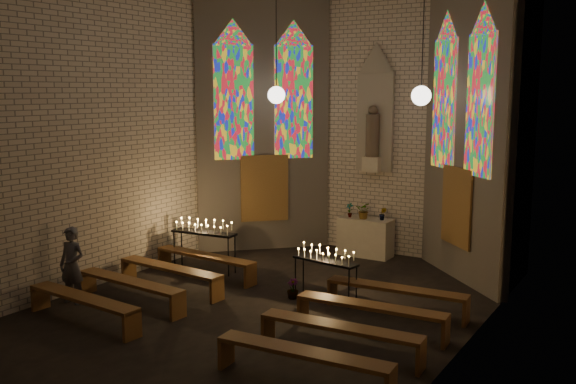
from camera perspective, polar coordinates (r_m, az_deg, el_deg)
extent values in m
plane|color=black|center=(12.60, -3.83, -11.04)|extent=(12.00, 12.00, 0.00)
cube|color=beige|center=(17.09, 7.86, 6.21)|extent=(8.00, 0.02, 7.00)
cube|color=beige|center=(14.56, -16.97, 5.42)|extent=(0.02, 12.00, 7.00)
cube|color=beige|center=(10.08, 14.86, 4.05)|extent=(0.02, 12.00, 7.00)
cube|color=beige|center=(17.33, -2.24, 6.32)|extent=(2.72, 2.72, 7.00)
cube|color=beige|center=(14.98, 15.60, 5.57)|extent=(2.72, 2.72, 7.00)
cube|color=#4C3F8C|center=(17.01, -4.85, 7.93)|extent=(0.78, 0.78, 3.00)
cube|color=#4C3F8C|center=(17.33, 0.50, 7.98)|extent=(0.78, 0.78, 3.00)
cube|color=#4C3F8C|center=(15.60, 13.71, 7.61)|extent=(0.78, 0.78, 3.00)
cube|color=#4C3F8C|center=(14.17, 16.70, 7.36)|extent=(0.78, 0.78, 3.00)
cube|color=brown|center=(17.34, -2.10, 0.34)|extent=(0.95, 0.95, 1.80)
cube|color=brown|center=(15.10, 14.74, -1.26)|extent=(0.95, 0.95, 1.80)
cube|color=gray|center=(17.02, 7.75, 6.20)|extent=(1.00, 0.12, 2.60)
cone|color=gray|center=(17.02, 7.87, 11.75)|extent=(1.00, 1.00, 0.80)
cube|color=beige|center=(16.98, 7.48, 2.47)|extent=(0.45, 0.30, 0.40)
cylinder|color=brown|center=(16.91, 7.53, 5.00)|extent=(0.36, 0.36, 1.10)
sphere|color=brown|center=(16.88, 7.57, 7.20)|extent=(0.26, 0.26, 0.26)
sphere|color=white|center=(16.30, -1.04, 8.62)|extent=(0.44, 0.44, 0.44)
cylinder|color=black|center=(16.35, -1.05, 13.53)|extent=(0.02, 0.02, 2.80)
sphere|color=white|center=(14.60, 11.76, 8.38)|extent=(0.44, 0.44, 0.44)
cylinder|color=black|center=(14.65, 11.94, 13.86)|extent=(0.02, 0.02, 2.80)
cube|color=beige|center=(17.01, 6.89, -4.01)|extent=(1.40, 0.60, 1.00)
imported|color=#4C723F|center=(16.99, 5.50, -1.61)|extent=(0.22, 0.16, 0.38)
imported|color=#4C723F|center=(16.80, 6.78, -1.64)|extent=(0.45, 0.40, 0.45)
imported|color=#4C723F|center=(16.72, 8.42, -1.93)|extent=(0.22, 0.20, 0.34)
imported|color=#4C723F|center=(13.56, 0.42, -8.60)|extent=(0.24, 0.24, 0.43)
cube|color=black|center=(15.53, -7.48, -3.60)|extent=(1.67, 0.55, 0.05)
cylinder|color=black|center=(15.95, -10.07, -5.11)|extent=(0.03, 0.03, 0.92)
cylinder|color=black|center=(15.12, -5.32, -5.79)|extent=(0.03, 0.03, 0.92)
cylinder|color=black|center=(16.19, -9.43, -4.88)|extent=(0.03, 0.03, 0.92)
cylinder|color=black|center=(15.37, -4.73, -5.53)|extent=(0.03, 0.03, 0.92)
cube|color=black|center=(13.33, 3.34, -6.14)|extent=(1.49, 0.53, 0.05)
cylinder|color=black|center=(13.74, 0.67, -7.51)|extent=(0.03, 0.03, 0.82)
cylinder|color=black|center=(12.97, 5.43, -8.56)|extent=(0.03, 0.03, 0.82)
cylinder|color=black|center=(13.94, 1.37, -7.26)|extent=(0.03, 0.03, 0.82)
cylinder|color=black|center=(13.19, 6.10, -8.28)|extent=(0.03, 0.03, 0.82)
cube|color=brown|center=(15.16, -7.38, -5.63)|extent=(2.80, 0.58, 0.07)
cube|color=brown|center=(16.15, -10.91, -5.72)|extent=(0.09, 0.39, 0.50)
cube|color=brown|center=(14.36, -3.36, -7.44)|extent=(0.09, 0.39, 0.50)
cube|color=brown|center=(12.81, 9.61, -8.45)|extent=(2.80, 0.58, 0.07)
cube|color=brown|center=(13.34, 3.97, -8.75)|extent=(0.09, 0.39, 0.50)
cube|color=brown|center=(12.56, 15.56, -10.22)|extent=(0.09, 0.39, 0.50)
cube|color=brown|center=(14.28, -10.43, -6.63)|extent=(2.80, 0.58, 0.07)
cube|color=brown|center=(15.32, -13.96, -6.64)|extent=(0.09, 0.39, 0.50)
cube|color=brown|center=(13.44, -6.33, -8.65)|extent=(0.09, 0.39, 0.50)
cube|color=brown|center=(11.76, 7.37, -10.00)|extent=(2.80, 0.58, 0.07)
cube|color=brown|center=(12.34, 1.33, -10.22)|extent=(0.09, 0.39, 0.50)
cube|color=brown|center=(11.48, 13.85, -12.01)|extent=(0.09, 0.39, 0.50)
cube|color=brown|center=(13.45, -13.88, -7.73)|extent=(2.80, 0.58, 0.07)
cube|color=brown|center=(14.55, -17.35, -7.63)|extent=(0.09, 0.39, 0.50)
cube|color=brown|center=(12.57, -9.74, -10.00)|extent=(0.09, 0.39, 0.50)
cube|color=brown|center=(10.74, 4.66, -11.84)|extent=(2.80, 0.58, 0.07)
cube|color=brown|center=(11.39, -1.79, -11.92)|extent=(0.09, 0.39, 0.50)
cube|color=brown|center=(10.42, 11.75, -14.17)|extent=(0.09, 0.39, 0.50)
cube|color=brown|center=(12.69, -17.78, -8.94)|extent=(2.80, 0.58, 0.07)
cube|color=brown|center=(13.83, -21.14, -8.70)|extent=(0.09, 0.39, 0.50)
cube|color=brown|center=(11.76, -13.68, -11.50)|extent=(0.09, 0.39, 0.50)
cube|color=brown|center=(9.76, 1.36, -14.02)|extent=(2.80, 0.58, 0.07)
cube|color=brown|center=(10.48, -5.51, -13.87)|extent=(0.09, 0.39, 0.50)
imported|color=#494953|center=(13.87, -18.65, -6.20)|extent=(0.63, 0.47, 1.58)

